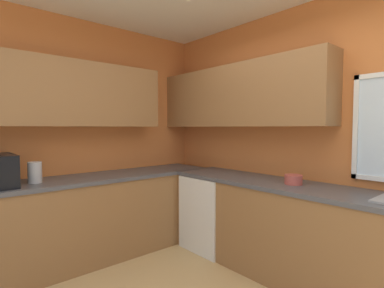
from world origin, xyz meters
The scene contains 6 objects.
room_shell centered at (-0.81, 0.58, 1.87)m, with size 4.23×3.43×2.74m.
counter_run_left centered at (-1.74, 0.00, 0.45)m, with size 0.65×3.04×0.91m.
counter_run_back centered at (0.21, 1.34, 0.45)m, with size 3.32×0.65×0.91m.
dishwasher centered at (-1.08, 1.31, 0.43)m, with size 0.60×0.60×0.86m, color white.
kettle centered at (-1.72, -0.47, 1.01)m, with size 0.13×0.13×0.20m, color #B7B7BC.
bowl centered at (-0.07, 1.34, 0.95)m, with size 0.16×0.16×0.09m, color #B74C42.
Camera 1 is at (1.37, -1.16, 1.44)m, focal length 27.55 mm.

